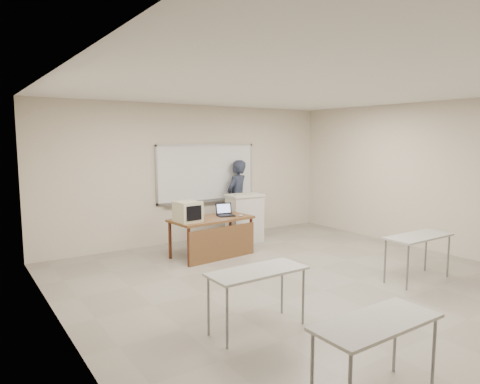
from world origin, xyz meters
TOP-DOWN VIEW (x-y plane):
  - floor at (0.00, 0.00)m, footprint 7.00×8.00m
  - whiteboard at (0.30, 3.97)m, footprint 2.48×0.10m
  - student_desks at (-0.00, -1.35)m, footprint 4.40×2.20m
  - instructor_desk at (-0.40, 2.49)m, footprint 1.57×0.78m
  - podium at (0.80, 3.20)m, footprint 0.75×0.55m
  - crt_monitor at (-0.95, 2.52)m, footprint 0.41×0.46m
  - laptop at (-0.07, 2.65)m, footprint 0.33×0.30m
  - mouse at (0.15, 2.40)m, footprint 0.11×0.08m
  - keyboard at (0.70, 3.08)m, footprint 0.43×0.26m
  - presenter at (1.01, 3.81)m, footprint 0.77×0.66m

SIDE VIEW (x-z plane):
  - floor at x=0.00m, z-range -0.01..0.00m
  - podium at x=0.80m, z-range 0.00..1.05m
  - instructor_desk at x=-0.40m, z-range 0.19..0.94m
  - student_desks at x=0.00m, z-range 0.31..1.04m
  - mouse at x=0.15m, z-range 0.75..0.79m
  - laptop at x=-0.07m, z-range 0.69..0.93m
  - presenter at x=1.01m, z-range 0.00..1.77m
  - crt_monitor at x=-0.95m, z-range 0.74..1.13m
  - keyboard at x=0.70m, z-range 1.05..1.07m
  - whiteboard at x=0.30m, z-range 0.83..2.14m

